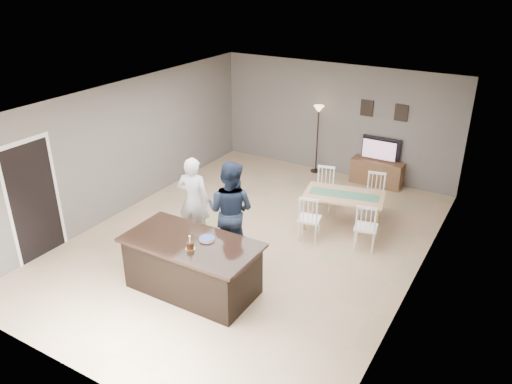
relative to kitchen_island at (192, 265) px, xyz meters
The scene contains 14 objects.
floor 1.86m from the kitchen_island, 90.00° to the left, with size 8.00×8.00×0.00m, color tan.
room_shell 2.18m from the kitchen_island, 90.00° to the left, with size 8.00×8.00×8.00m.
kitchen_island is the anchor object (origin of this frame).
tv_console 5.70m from the kitchen_island, 77.84° to the left, with size 1.20×0.40×0.60m, color brown.
television 5.78m from the kitchen_island, 77.99° to the left, with size 0.91×0.12×0.53m, color black.
tv_screen_glow 5.70m from the kitchen_island, 77.82° to the left, with size 0.78×0.78×0.00m, color orange.
picture_frames 6.03m from the kitchen_island, 78.74° to the left, with size 1.10×0.02×0.38m.
doorway 3.14m from the kitchen_island, behind, with size 0.00×2.10×2.65m.
woman 1.63m from the kitchen_island, 125.45° to the left, with size 0.61×0.40×1.68m, color silver.
man 1.25m from the kitchen_island, 91.42° to the left, with size 0.88×0.69×1.82m, color #172134.
birthday_cake 0.55m from the kitchen_island, 54.61° to the right, with size 0.15×0.15×0.23m.
plate_stack 0.53m from the kitchen_island, 38.82° to the left, with size 0.24×0.24×0.04m.
dining_table 3.44m from the kitchen_island, 67.99° to the left, with size 1.77×1.98×0.93m.
floor_lamp 5.67m from the kitchen_island, 93.75° to the left, with size 0.25×0.25×1.70m.
Camera 1 is at (4.25, -7.04, 4.82)m, focal length 35.00 mm.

